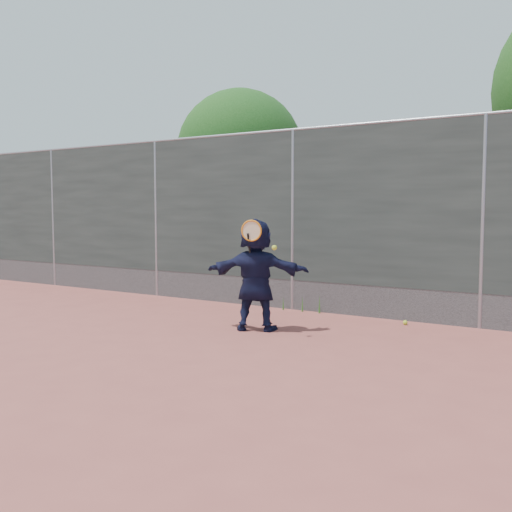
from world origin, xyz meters
The scene contains 7 objects.
ground centered at (0.00, 0.00, 0.00)m, with size 80.00×80.00×0.00m, color #9E4C42.
player centered at (0.35, 1.75, 0.78)m, with size 1.45×0.46×1.56m, color #121532.
ball_ground centered at (2.03, 3.19, 0.03)m, with size 0.07×0.07×0.07m, color #BCD12E.
fence centered at (0.00, 3.50, 1.58)m, with size 20.00×0.06×3.03m.
swing_action centered at (0.44, 1.54, 1.36)m, with size 0.58×0.20×0.51m.
tree_left centered at (-2.85, 6.55, 2.94)m, with size 3.15×3.00×4.53m.
weed_clump centered at (0.29, 3.38, 0.13)m, with size 0.68×0.07×0.30m.
Camera 1 is at (4.45, -4.96, 1.67)m, focal length 40.00 mm.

